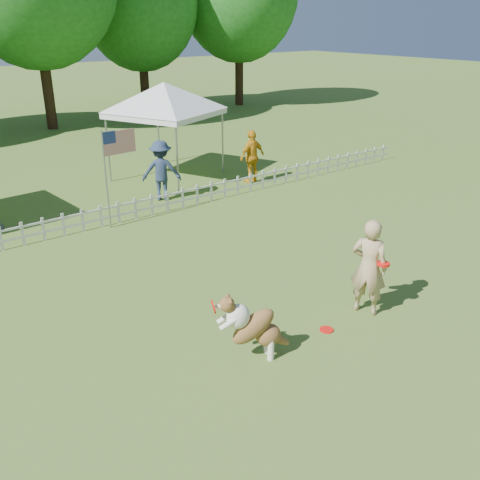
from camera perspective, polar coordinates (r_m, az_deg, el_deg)
The scene contains 11 objects.
ground at distance 9.55m, azimuth 7.68°, elevation -9.74°, with size 120.00×120.00×0.00m, color #3F6F23.
picket_fence at distance 14.66m, azimuth -11.94°, elevation 3.12°, with size 22.00×0.08×0.60m, color white, non-canonical shape.
handler at distance 9.94m, azimuth 13.58°, elevation -2.82°, with size 0.67×0.44×1.83m, color tan.
dog at distance 8.52m, azimuth 1.54°, elevation -9.19°, with size 1.15×0.38×1.18m, color brown, non-canonical shape.
frisbee_on_turf at distance 9.64m, azimuth 9.21°, elevation -9.42°, with size 0.24×0.24×0.02m, color red.
canopy_tent_right at distance 18.34m, azimuth -7.87°, elevation 11.34°, with size 2.98×2.98×3.08m, color silver, non-canonical shape.
flag_pole at distance 13.98m, azimuth -14.08°, elevation 6.16°, with size 0.98×0.10×2.54m, color gray, non-canonical shape.
spectator_b at distance 16.09m, azimuth -8.40°, elevation 7.34°, with size 1.15×0.66×1.78m, color #222F49.
spectator_c at distance 17.71m, azimuth 1.30°, elevation 8.90°, with size 1.02×0.42×1.73m, color orange.
tree_right at distance 31.75m, azimuth -10.63°, elevation 22.56°, with size 6.20×6.20×10.40m, color #1C5919, non-canonical shape.
tree_far_right at distance 34.17m, azimuth -0.09°, elevation 23.73°, with size 7.00×7.00×11.40m, color #1C5919, non-canonical shape.
Camera 1 is at (-5.88, -5.54, 5.09)m, focal length 40.00 mm.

